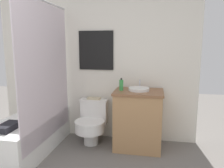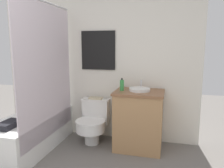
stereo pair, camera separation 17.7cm
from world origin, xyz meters
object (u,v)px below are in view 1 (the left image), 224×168
(sink, at_px, (139,89))
(soap_bottle, at_px, (121,85))
(book_on_tank, at_px, (94,98))
(toilet, at_px, (92,122))

(sink, relative_size, soap_bottle, 1.88)
(sink, relative_size, book_on_tank, 1.65)
(book_on_tank, bearing_deg, sink, -11.40)
(toilet, distance_m, sink, 0.86)
(sink, distance_m, book_on_tank, 0.73)
(soap_bottle, height_order, book_on_tank, soap_bottle)
(toilet, xyz_separation_m, book_on_tank, (0.00, 0.14, 0.32))
(toilet, bearing_deg, sink, 0.34)
(toilet, distance_m, soap_bottle, 0.73)
(sink, xyz_separation_m, book_on_tank, (-0.69, 0.14, -0.20))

